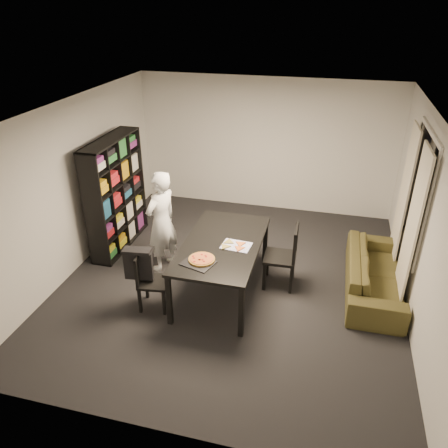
% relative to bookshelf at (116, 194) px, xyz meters
% --- Properties ---
extents(room, '(5.01, 5.51, 2.61)m').
position_rel_bookshelf_xyz_m(room, '(2.16, -0.60, 0.35)').
color(room, black).
rests_on(room, ground).
extents(window_pane, '(0.02, 1.40, 1.60)m').
position_rel_bookshelf_xyz_m(window_pane, '(4.64, -0.00, 0.55)').
color(window_pane, black).
rests_on(window_pane, room).
extents(window_frame, '(0.03, 1.52, 1.72)m').
position_rel_bookshelf_xyz_m(window_frame, '(4.64, -0.00, 0.55)').
color(window_frame, white).
rests_on(window_frame, room).
extents(curtain_left, '(0.03, 0.70, 2.25)m').
position_rel_bookshelf_xyz_m(curtain_left, '(4.56, -0.52, 0.20)').
color(curtain_left, silver).
rests_on(curtain_left, room).
extents(curtain_right, '(0.03, 0.70, 2.25)m').
position_rel_bookshelf_xyz_m(curtain_right, '(4.56, 0.52, 0.20)').
color(curtain_right, silver).
rests_on(curtain_right, room).
extents(bookshelf, '(0.35, 1.50, 1.90)m').
position_rel_bookshelf_xyz_m(bookshelf, '(0.00, 0.00, 0.00)').
color(bookshelf, black).
rests_on(bookshelf, room).
extents(dining_table, '(1.07, 1.92, 0.80)m').
position_rel_bookshelf_xyz_m(dining_table, '(2.07, -0.88, -0.22)').
color(dining_table, black).
rests_on(dining_table, room).
extents(chair_left, '(0.44, 0.44, 0.85)m').
position_rel_bookshelf_xyz_m(chair_left, '(1.17, -1.50, -0.47)').
color(chair_left, black).
rests_on(chair_left, room).
extents(chair_right, '(0.47, 0.47, 0.99)m').
position_rel_bookshelf_xyz_m(chair_right, '(2.95, -0.52, -0.39)').
color(chair_right, black).
rests_on(chair_right, room).
extents(draped_jacket, '(0.40, 0.21, 0.47)m').
position_rel_bookshelf_xyz_m(draped_jacket, '(1.06, -1.51, -0.25)').
color(draped_jacket, black).
rests_on(draped_jacket, chair_left).
extents(person, '(0.59, 0.70, 1.63)m').
position_rel_bookshelf_xyz_m(person, '(1.01, -0.51, -0.13)').
color(person, white).
rests_on(person, room).
extents(baking_tray, '(0.48, 0.42, 0.01)m').
position_rel_bookshelf_xyz_m(baking_tray, '(1.90, -1.47, -0.14)').
color(baking_tray, black).
rests_on(baking_tray, dining_table).
extents(pepperoni_pizza, '(0.35, 0.35, 0.03)m').
position_rel_bookshelf_xyz_m(pepperoni_pizza, '(1.92, -1.40, -0.12)').
color(pepperoni_pizza, olive).
rests_on(pepperoni_pizza, dining_table).
extents(kitchen_towel, '(0.43, 0.33, 0.01)m').
position_rel_bookshelf_xyz_m(kitchen_towel, '(2.28, -0.91, -0.15)').
color(kitchen_towel, white).
rests_on(kitchen_towel, dining_table).
extents(pizza_slices, '(0.42, 0.38, 0.01)m').
position_rel_bookshelf_xyz_m(pizza_slices, '(2.24, -0.92, -0.13)').
color(pizza_slices, '#B66E39').
rests_on(pizza_slices, dining_table).
extents(sofa, '(0.77, 1.97, 0.58)m').
position_rel_bookshelf_xyz_m(sofa, '(4.23, -0.34, -0.66)').
color(sofa, '#393217').
rests_on(sofa, room).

